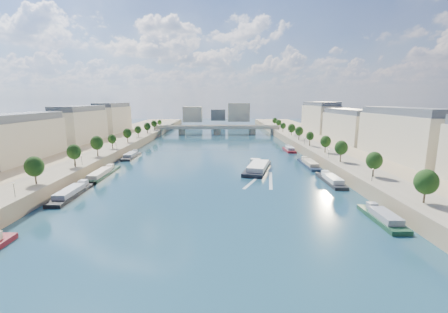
{
  "coord_description": "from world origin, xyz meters",
  "views": [
    {
      "loc": [
        3.56,
        -48.39,
        31.1
      ],
      "look_at": [
        4.93,
        88.65,
        5.0
      ],
      "focal_mm": 24.0,
      "sensor_mm": 36.0,
      "label": 1
    }
  ],
  "objects": [
    {
      "name": "lamps_right",
      "position": [
        52.5,
        105.0,
        7.78
      ],
      "size": [
        0.36,
        200.36,
        4.28
      ],
      "color": "black",
      "rests_on": "ground"
    },
    {
      "name": "buildings_left",
      "position": [
        -85.0,
        112.0,
        16.45
      ],
      "size": [
        16.0,
        226.0,
        23.2
      ],
      "color": "beige",
      "rests_on": "ground"
    },
    {
      "name": "moored_barges_left",
      "position": [
        -45.5,
        44.42,
        0.84
      ],
      "size": [
        5.0,
        156.88,
        3.6
      ],
      "color": "#1F1D40",
      "rests_on": "ground"
    },
    {
      "name": "trees_left",
      "position": [
        -55.0,
        102.0,
        10.48
      ],
      "size": [
        4.8,
        268.8,
        8.26
      ],
      "color": "#382B1E",
      "rests_on": "ground"
    },
    {
      "name": "quay_left",
      "position": [
        -72.0,
        100.0,
        2.5
      ],
      "size": [
        44.0,
        520.0,
        5.0
      ],
      "primitive_type": "cube",
      "color": "#9E8460",
      "rests_on": "ground"
    },
    {
      "name": "skyline",
      "position": [
        3.19,
        319.52,
        14.66
      ],
      "size": [
        79.0,
        42.0,
        22.0
      ],
      "color": "beige",
      "rests_on": "ground"
    },
    {
      "name": "moored_barges_right",
      "position": [
        45.5,
        57.11,
        0.84
      ],
      "size": [
        5.0,
        169.12,
        3.6
      ],
      "color": "black",
      "rests_on": "ground"
    },
    {
      "name": "buildings_right",
      "position": [
        85.0,
        112.0,
        16.45
      ],
      "size": [
        16.0,
        226.0,
        23.2
      ],
      "color": "beige",
      "rests_on": "ground"
    },
    {
      "name": "pave_right",
      "position": [
        57.0,
        100.0,
        5.05
      ],
      "size": [
        14.0,
        520.0,
        0.1
      ],
      "primitive_type": "cube",
      "color": "gray",
      "rests_on": "quay_right"
    },
    {
      "name": "lamps_left",
      "position": [
        -52.5,
        90.0,
        7.78
      ],
      "size": [
        0.36,
        200.36,
        4.28
      ],
      "color": "black",
      "rests_on": "ground"
    },
    {
      "name": "bridge",
      "position": [
        0.0,
        222.78,
        5.08
      ],
      "size": [
        112.0,
        12.0,
        8.15
      ],
      "color": "#C1B79E",
      "rests_on": "ground"
    },
    {
      "name": "trees_right",
      "position": [
        55.0,
        110.0,
        10.48
      ],
      "size": [
        4.8,
        268.8,
        8.26
      ],
      "color": "#382B1E",
      "rests_on": "ground"
    },
    {
      "name": "tour_barge",
      "position": [
        19.86,
        81.76,
        1.18
      ],
      "size": [
        16.55,
        31.36,
        4.09
      ],
      "rotation": [
        0.0,
        0.0,
        -0.28
      ],
      "color": "black",
      "rests_on": "ground"
    },
    {
      "name": "ground",
      "position": [
        0.0,
        100.0,
        0.0
      ],
      "size": [
        700.0,
        700.0,
        0.0
      ],
      "primitive_type": "plane",
      "color": "#0D293B",
      "rests_on": "ground"
    },
    {
      "name": "quay_right",
      "position": [
        72.0,
        100.0,
        2.5
      ],
      "size": [
        44.0,
        520.0,
        5.0
      ],
      "primitive_type": "cube",
      "color": "#9E8460",
      "rests_on": "ground"
    },
    {
      "name": "pave_left",
      "position": [
        -57.0,
        100.0,
        5.05
      ],
      "size": [
        14.0,
        520.0,
        0.1
      ],
      "primitive_type": "cube",
      "color": "gray",
      "rests_on": "quay_left"
    },
    {
      "name": "wake",
      "position": [
        19.86,
        65.22,
        0.02
      ],
      "size": [
        14.61,
        25.87,
        0.04
      ],
      "color": "silver",
      "rests_on": "ground"
    }
  ]
}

